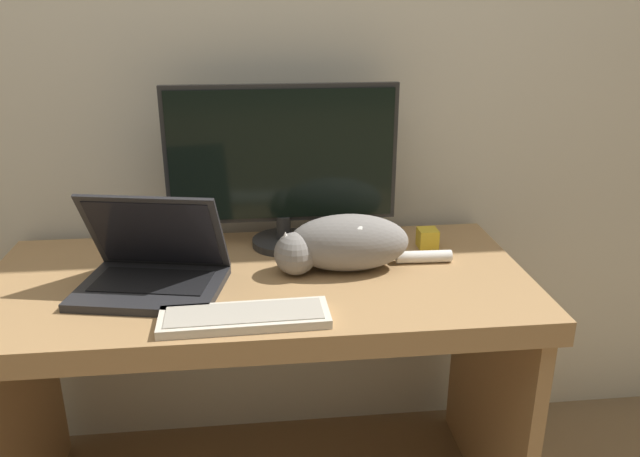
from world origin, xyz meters
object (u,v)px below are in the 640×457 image
monitor (282,164)px  cat (342,243)px  external_keyboard (244,317)px  laptop (152,270)px

monitor → cat: (0.14, -0.18, -0.16)m
monitor → external_keyboard: monitor is taller
laptop → cat: bearing=18.9°
monitor → laptop: bearing=-143.4°
external_keyboard → cat: bearing=43.6°
monitor → cat: bearing=-52.5°
monitor → laptop: 0.45m
laptop → external_keyboard: 0.29m
laptop → cat: laptop is taller
monitor → cat: 0.28m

